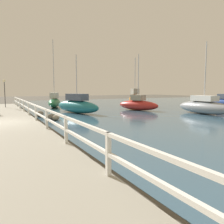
{
  "coord_description": "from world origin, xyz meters",
  "views": [
    {
      "loc": [
        0.12,
        -13.83,
        2.09
      ],
      "look_at": [
        5.44,
        -3.83,
        0.93
      ],
      "focal_mm": 35.0,
      "sensor_mm": 36.0,
      "label": 1
    }
  ],
  "objects_px": {
    "dock_lamp": "(4,86)",
    "sailboat_teal": "(77,105)",
    "sailboat_red": "(138,104)",
    "sailboat_orange": "(135,99)",
    "sailboat_gray": "(204,106)",
    "sailboat_green": "(54,102)"
  },
  "relations": [
    {
      "from": "sailboat_teal",
      "to": "sailboat_orange",
      "type": "bearing_deg",
      "value": 8.92
    },
    {
      "from": "sailboat_red",
      "to": "dock_lamp",
      "type": "bearing_deg",
      "value": 127.56
    },
    {
      "from": "dock_lamp",
      "to": "sailboat_teal",
      "type": "xyz_separation_m",
      "value": [
        5.53,
        -7.01,
        -1.83
      ]
    },
    {
      "from": "dock_lamp",
      "to": "sailboat_orange",
      "type": "distance_m",
      "value": 15.03
    },
    {
      "from": "dock_lamp",
      "to": "sailboat_gray",
      "type": "relative_size",
      "value": 0.48
    },
    {
      "from": "dock_lamp",
      "to": "sailboat_gray",
      "type": "xyz_separation_m",
      "value": [
        14.91,
        -12.91,
        -1.87
      ]
    },
    {
      "from": "sailboat_green",
      "to": "sailboat_teal",
      "type": "xyz_separation_m",
      "value": [
        0.28,
        -7.31,
        0.01
      ]
    },
    {
      "from": "sailboat_orange",
      "to": "sailboat_teal",
      "type": "distance_m",
      "value": 10.2
    },
    {
      "from": "sailboat_green",
      "to": "sailboat_red",
      "type": "xyz_separation_m",
      "value": [
        6.65,
        -7.68,
        -0.09
      ]
    },
    {
      "from": "sailboat_green",
      "to": "sailboat_teal",
      "type": "relative_size",
      "value": 1.33
    },
    {
      "from": "sailboat_orange",
      "to": "dock_lamp",
      "type": "bearing_deg",
      "value": -175.72
    },
    {
      "from": "sailboat_green",
      "to": "sailboat_red",
      "type": "height_order",
      "value": "sailboat_green"
    },
    {
      "from": "sailboat_red",
      "to": "sailboat_teal",
      "type": "relative_size",
      "value": 0.95
    },
    {
      "from": "dock_lamp",
      "to": "sailboat_teal",
      "type": "distance_m",
      "value": 9.11
    },
    {
      "from": "sailboat_green",
      "to": "sailboat_teal",
      "type": "height_order",
      "value": "sailboat_green"
    },
    {
      "from": "sailboat_orange",
      "to": "sailboat_gray",
      "type": "bearing_deg",
      "value": -74.65
    },
    {
      "from": "sailboat_orange",
      "to": "sailboat_red",
      "type": "bearing_deg",
      "value": -106.28
    },
    {
      "from": "dock_lamp",
      "to": "sailboat_red",
      "type": "distance_m",
      "value": 14.13
    },
    {
      "from": "sailboat_red",
      "to": "sailboat_teal",
      "type": "bearing_deg",
      "value": 156.08
    },
    {
      "from": "dock_lamp",
      "to": "sailboat_green",
      "type": "xyz_separation_m",
      "value": [
        5.25,
        0.29,
        -1.84
      ]
    },
    {
      "from": "sailboat_orange",
      "to": "sailboat_gray",
      "type": "distance_m",
      "value": 10.32
    },
    {
      "from": "sailboat_red",
      "to": "sailboat_gray",
      "type": "xyz_separation_m",
      "value": [
        3.02,
        -5.53,
        0.06
      ]
    }
  ]
}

